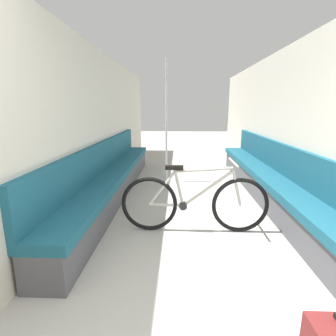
# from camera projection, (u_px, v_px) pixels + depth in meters

# --- Properties ---
(wall_left) EXTENTS (0.10, 9.41, 2.29)m
(wall_left) POSITION_uv_depth(u_px,v_px,m) (93.00, 125.00, 3.93)
(wall_left) COLOR beige
(wall_left) RESTS_ON ground
(wall_right) EXTENTS (0.10, 9.41, 2.29)m
(wall_right) POSITION_uv_depth(u_px,v_px,m) (291.00, 126.00, 3.82)
(wall_right) COLOR beige
(wall_right) RESTS_ON ground
(bench_seat_row_left) EXTENTS (0.44, 4.75, 0.88)m
(bench_seat_row_left) POSITION_uv_depth(u_px,v_px,m) (113.00, 178.00, 4.22)
(bench_seat_row_left) COLOR #4C4C51
(bench_seat_row_left) RESTS_ON ground
(bench_seat_row_right) EXTENTS (0.44, 4.75, 0.88)m
(bench_seat_row_right) POSITION_uv_depth(u_px,v_px,m) (267.00, 180.00, 4.13)
(bench_seat_row_right) COLOR #4C4C51
(bench_seat_row_right) RESTS_ON ground
(bicycle) EXTENTS (1.68, 0.46, 0.83)m
(bicycle) POSITION_uv_depth(u_px,v_px,m) (194.00, 203.00, 2.98)
(bicycle) COLOR black
(bicycle) RESTS_ON ground
(grab_pole_near) EXTENTS (0.08, 0.08, 2.27)m
(grab_pole_near) POSITION_uv_depth(u_px,v_px,m) (166.00, 124.00, 4.87)
(grab_pole_near) COLOR gray
(grab_pole_near) RESTS_ON ground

